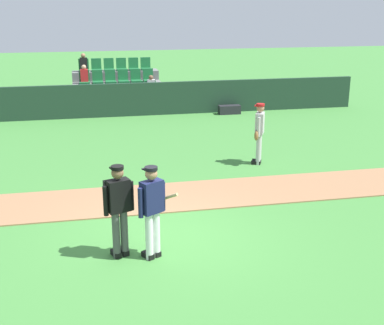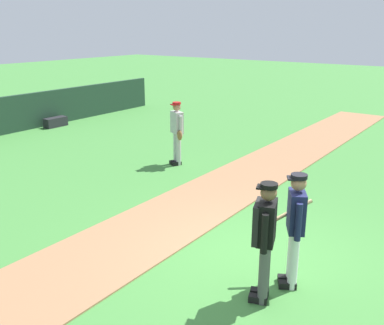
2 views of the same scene
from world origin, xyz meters
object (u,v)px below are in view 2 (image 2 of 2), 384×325
Objects in this scene: runner_grey_jersey at (177,131)px; umpire_home_plate at (265,236)px; batter_navy_jersey at (295,226)px; equipment_bag at (56,122)px.

umpire_home_plate is at bearing -131.45° from runner_grey_jersey.
umpire_home_plate and runner_grey_jersey have the same top height.
batter_navy_jersey is at bearing -17.44° from umpire_home_plate.
equipment_bag is (1.03, 6.78, -0.78)m from runner_grey_jersey.
runner_grey_jersey is at bearing 53.67° from batter_navy_jersey.
runner_grey_jersey is 6.91m from equipment_bag.
umpire_home_plate is at bearing -114.61° from equipment_bag.
batter_navy_jersey is 0.61m from umpire_home_plate.
umpire_home_plate is 1.00× the size of runner_grey_jersey.
umpire_home_plate is (-0.59, 0.18, 0.03)m from batter_navy_jersey.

